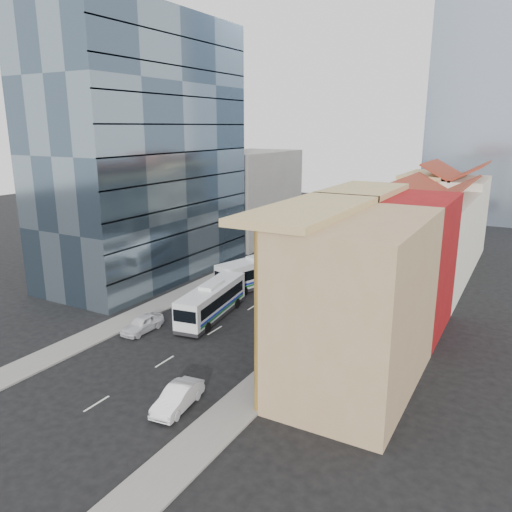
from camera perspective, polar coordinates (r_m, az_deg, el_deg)
The scene contains 15 objects.
ground at distance 39.76m, azimuth -11.34°, elevation -12.30°, with size 200.00×200.00×0.00m, color black.
sidewalk_right at distance 53.85m, azimuth 11.33°, elevation -4.90°, with size 3.00×90.00×0.15m, color slate.
sidewalk_left at distance 60.86m, azimuth -4.04°, elevation -2.35°, with size 3.00×90.00×0.15m, color slate.
shophouse_tan at distance 35.03m, azimuth 11.61°, elevation -5.40°, with size 8.00×14.00×12.00m, color tan.
shophouse_red at distance 46.13m, azimuth 16.23°, elevation -0.81°, with size 8.00×10.00×12.00m, color maroon.
shophouse_cream_near at distance 55.41m, azimuth 18.46°, elevation 0.50°, with size 8.00×9.00×10.00m, color silver.
shophouse_cream_mid at distance 64.07m, azimuth 20.04°, elevation 2.20°, with size 8.00×9.00×10.00m, color silver.
shophouse_cream_far at distance 74.20m, azimuth 21.46°, elevation 4.07°, with size 8.00×12.00×11.00m, color silver.
office_tower at distance 61.10m, azimuth -12.71°, elevation 11.65°, with size 12.00×26.00×30.00m, color #374858.
office_block_far at distance 79.91m, azimuth -0.75°, elevation 6.86°, with size 10.00×18.00×14.00m, color gray.
bus_left_near at distance 47.88m, azimuth -5.07°, elevation -5.06°, with size 2.52×10.77×3.46m, color silver, non-canonical shape.
bus_left_far at distance 56.95m, azimuth 0.45°, elevation -1.66°, with size 2.68×11.46×3.68m, color silver, non-canonical shape.
bus_right at distance 53.47m, azimuth 8.04°, elevation -3.24°, with size 2.24×9.57×3.07m, color white, non-canonical shape.
sedan_left at distance 45.98m, azimuth -12.86°, elevation -7.55°, with size 1.77×4.39×1.49m, color silver.
sedan_right at distance 34.01m, azimuth -8.94°, elevation -15.69°, with size 1.58×4.53×1.50m, color white.
Camera 1 is at (23.64, -26.53, 17.83)m, focal length 35.00 mm.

